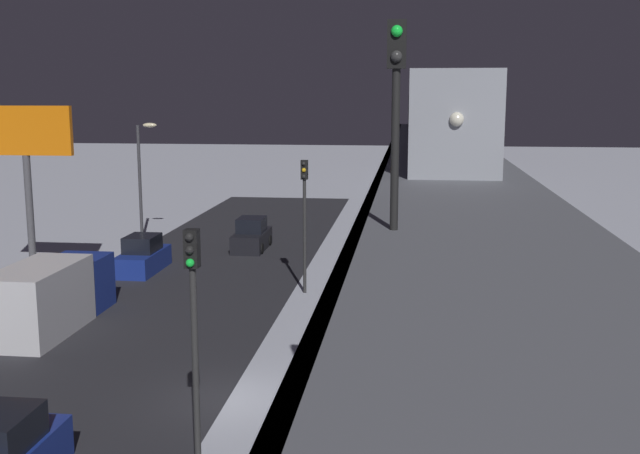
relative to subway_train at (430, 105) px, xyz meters
name	(u,v)px	position (x,y,z in m)	size (l,w,h in m)	color
ground_plane	(226,399)	(6.98, 38.52, -8.61)	(240.00, 240.00, 0.00)	silver
avenue_asphalt	(61,391)	(12.42, 38.52, -8.60)	(11.00, 93.35, 0.01)	#28282D
elevated_railway	(454,218)	(0.09, 38.52, -2.70)	(5.00, 93.35, 6.83)	slate
subway_train	(430,105)	(0.00, 0.00, 0.00)	(2.94, 74.07, 3.40)	#999EA8
rail_signal	(396,89)	(1.66, 45.85, 0.95)	(0.36, 0.41, 4.00)	black
sedan_black	(252,237)	(11.02, 15.40, -7.82)	(1.91, 4.23, 1.97)	black
sedan_blue	(143,257)	(15.62, 21.95, -7.81)	(1.80, 4.37, 1.97)	navy
box_truck	(52,296)	(15.82, 32.06, -7.26)	(2.40, 7.40, 2.80)	navy
traffic_light_near	(194,322)	(6.32, 43.95, -4.41)	(0.32, 0.44, 6.40)	#2D2D2D
traffic_light_mid	(304,207)	(6.32, 25.37, -4.41)	(0.32, 0.44, 6.40)	#2D2D2D
commercial_billboard	(26,148)	(20.09, 25.32, -1.78)	(4.80, 0.36, 8.90)	#4C4C51
street_lamp_far	(143,167)	(18.49, 13.52, -3.79)	(1.35, 0.44, 7.65)	#38383D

